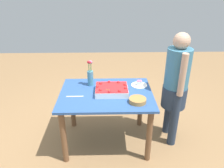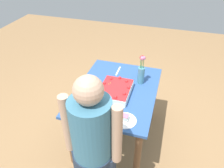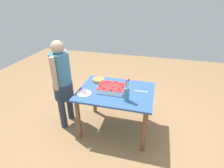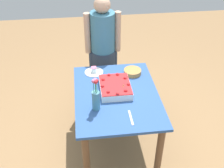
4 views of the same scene
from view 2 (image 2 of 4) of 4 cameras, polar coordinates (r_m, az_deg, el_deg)
ground_plane at (r=2.93m, az=1.00°, el=-13.28°), size 8.00×8.00×0.00m
dining_table at (r=2.50m, az=1.14°, el=-3.94°), size 1.16×0.87×0.75m
sheet_cake at (r=2.34m, az=0.88°, el=-1.63°), size 0.40×0.32×0.10m
serving_plate_with_slice at (r=2.04m, az=3.44°, el=-9.25°), size 0.21×0.21×0.07m
cake_knife at (r=2.73m, az=1.62°, el=3.44°), size 0.21×0.02×0.00m
flower_vase at (r=2.47m, az=7.63°, el=2.95°), size 0.08×0.08×0.35m
fruit_bowl at (r=2.20m, az=-7.29°, el=-5.33°), size 0.20×0.20×0.05m
person_standing at (r=1.73m, az=-5.06°, el=-15.99°), size 0.31×0.45×1.49m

